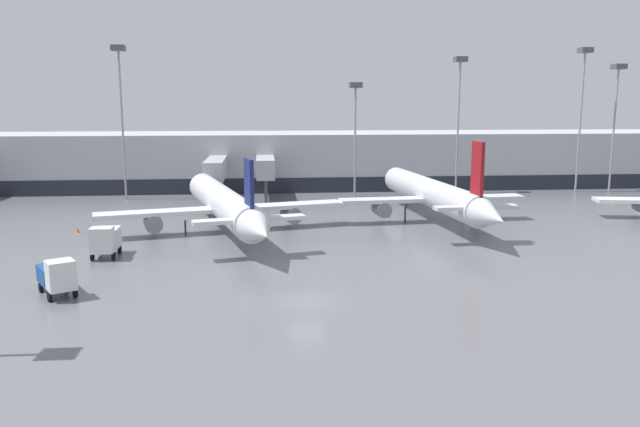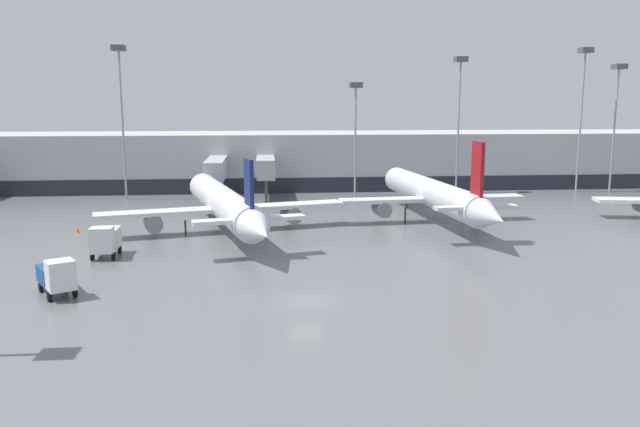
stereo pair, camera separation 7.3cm
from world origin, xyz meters
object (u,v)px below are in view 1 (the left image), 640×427
apron_light_mast_4 (120,82)px  apron_light_mast_7 (617,93)px  service_truck_2 (57,275)px  apron_light_mast_0 (355,106)px  traffic_cone_3 (612,201)px  apron_light_mast_5 (583,82)px  apron_light_mast_2 (459,88)px  service_truck_0 (105,239)px  traffic_cone_1 (388,214)px  parked_jet_1 (433,194)px  traffic_cone_0 (77,230)px  parked_jet_2 (224,204)px

apron_light_mast_4 → apron_light_mast_7: bearing=0.9°
service_truck_2 → apron_light_mast_0: apron_light_mast_0 is taller
service_truck_2 → traffic_cone_3: bearing=89.9°
apron_light_mast_5 → apron_light_mast_2: bearing=178.6°
apron_light_mast_0 → apron_light_mast_7: size_ratio=0.85×
service_truck_2 → apron_light_mast_7: 85.56m
traffic_cone_3 → service_truck_0: bearing=-158.2°
apron_light_mast_0 → apron_light_mast_7: bearing=2.1°
traffic_cone_1 → apron_light_mast_4: size_ratio=0.04×
parked_jet_1 → service_truck_0: parked_jet_1 is taller
traffic_cone_3 → traffic_cone_0: bearing=-168.8°
traffic_cone_3 → apron_light_mast_4: bearing=171.8°
parked_jet_2 → service_truck_0: size_ratio=8.83×
apron_light_mast_2 → parked_jet_1: bearing=-113.7°
apron_light_mast_2 → parked_jet_2: bearing=-142.1°
traffic_cone_1 → service_truck_2: bearing=-136.4°
parked_jet_1 → apron_light_mast_4: bearing=57.4°
service_truck_2 → apron_light_mast_0: 55.72m
service_truck_2 → apron_light_mast_5: bearing=96.8°
service_truck_0 → parked_jet_2: bearing=135.7°
traffic_cone_0 → traffic_cone_3: 70.22m
parked_jet_1 → apron_light_mast_5: (29.38, 22.47, 13.76)m
service_truck_2 → parked_jet_1: bearing=96.3°
traffic_cone_1 → parked_jet_2: bearing=-160.7°
service_truck_0 → apron_light_mast_5: bearing=119.5°
service_truck_0 → service_truck_2: bearing=-3.8°
parked_jet_2 → traffic_cone_1: bearing=-84.8°
parked_jet_1 → service_truck_0: bearing=107.7°
service_truck_2 → traffic_cone_3: size_ratio=8.49×
service_truck_0 → apron_light_mast_0: (28.04, 34.77, 11.75)m
traffic_cone_1 → apron_light_mast_2: bearing=53.4°
apron_light_mast_4 → apron_light_mast_2: bearing=2.3°
traffic_cone_0 → service_truck_2: bearing=-77.5°
apron_light_mast_4 → apron_light_mast_5: apron_light_mast_5 is taller
service_truck_2 → traffic_cone_3: service_truck_2 is taller
parked_jet_2 → apron_light_mast_4: size_ratio=1.67×
traffic_cone_0 → apron_light_mast_5: 75.69m
apron_light_mast_7 → service_truck_2: bearing=-145.6°
traffic_cone_1 → apron_light_mast_7: apron_light_mast_7 is taller
apron_light_mast_0 → apron_light_mast_5: size_ratio=0.76×
parked_jet_1 → traffic_cone_3: bearing=-73.9°
apron_light_mast_5 → apron_light_mast_7: (5.34, -0.40, -1.62)m
parked_jet_2 → traffic_cone_1: 20.84m
parked_jet_1 → traffic_cone_3: size_ratio=64.77×
parked_jet_1 → traffic_cone_0: size_ratio=65.07×
traffic_cone_0 → apron_light_mast_0: size_ratio=0.03×
traffic_cone_1 → apron_light_mast_2: (14.71, 19.80, 15.71)m
parked_jet_2 → service_truck_0: (-10.11, -10.51, -1.40)m
apron_light_mast_5 → service_truck_0: bearing=-150.0°
parked_jet_2 → apron_light_mast_0: bearing=-50.6°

